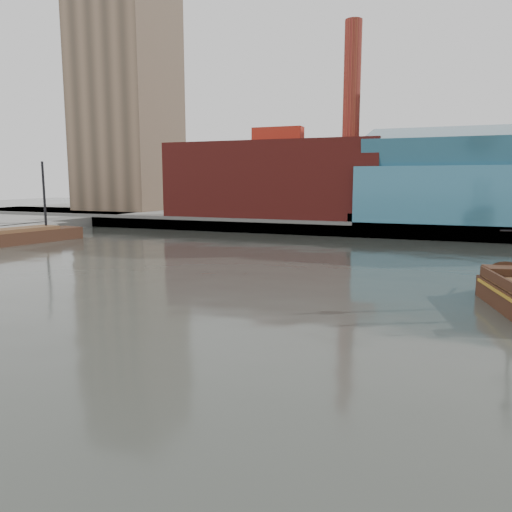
% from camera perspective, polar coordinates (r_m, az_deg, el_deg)
% --- Properties ---
extents(ground, '(400.00, 400.00, 0.00)m').
position_cam_1_polar(ground, '(27.39, -3.82, -12.06)').
color(ground, '#2C2F29').
rests_on(ground, ground).
extents(promenade_far, '(220.00, 60.00, 2.00)m').
position_cam_1_polar(promenade_far, '(115.97, 16.12, 4.01)').
color(promenade_far, slate).
rests_on(promenade_far, ground).
extents(seawall, '(220.00, 1.00, 2.60)m').
position_cam_1_polar(seawall, '(86.73, 14.20, 2.84)').
color(seawall, '#4C4C49').
rests_on(seawall, ground).
extents(skyline, '(149.00, 45.00, 62.00)m').
position_cam_1_polar(skyline, '(108.86, 19.09, 16.04)').
color(skyline, brown).
rests_on(skyline, promenade_far).
extents(docked_vessel, '(8.45, 21.62, 14.35)m').
position_cam_1_polar(docked_vessel, '(85.06, -25.70, 1.87)').
color(docked_vessel, black).
rests_on(docked_vessel, ground).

